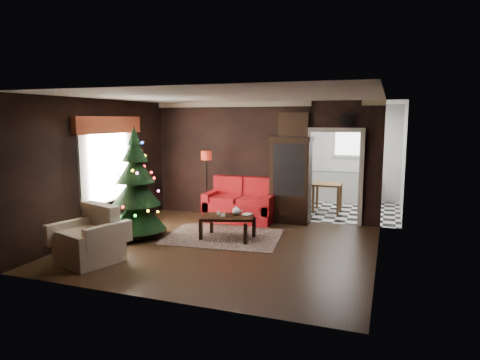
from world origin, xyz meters
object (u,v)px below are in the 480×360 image
(armchair, at_px, (89,235))
(coffee_table, at_px, (228,227))
(christmas_tree, at_px, (136,186))
(kitchen_table, at_px, (327,198))
(wall_clock, at_px, (347,120))
(loveseat, at_px, (240,200))
(curio_cabinet, at_px, (291,182))
(floor_lamp, at_px, (207,185))
(teapot, at_px, (236,211))

(armchair, bearing_deg, coffee_table, 69.86)
(christmas_tree, relative_size, kitchen_table, 3.00)
(wall_clock, bearing_deg, loveseat, -170.34)
(curio_cabinet, relative_size, kitchen_table, 2.53)
(christmas_tree, xyz_separation_m, wall_clock, (3.86, 2.44, 1.33))
(curio_cabinet, height_order, christmas_tree, christmas_tree)
(floor_lamp, xyz_separation_m, wall_clock, (3.18, 0.49, 1.55))
(curio_cabinet, bearing_deg, armchair, -123.83)
(floor_lamp, height_order, wall_clock, wall_clock)
(loveseat, distance_m, wall_clock, 3.04)
(loveseat, distance_m, christmas_tree, 2.60)
(christmas_tree, height_order, teapot, christmas_tree)
(loveseat, xyz_separation_m, teapot, (0.42, -1.42, 0.06))
(loveseat, xyz_separation_m, floor_lamp, (-0.83, -0.09, 0.33))
(floor_lamp, relative_size, coffee_table, 1.59)
(christmas_tree, height_order, coffee_table, christmas_tree)
(loveseat, distance_m, coffee_table, 1.59)
(curio_cabinet, xyz_separation_m, kitchen_table, (0.65, 1.43, -0.57))
(christmas_tree, distance_m, armchair, 1.68)
(loveseat, bearing_deg, floor_lamp, -173.82)
(armchair, distance_m, teapot, 2.85)
(coffee_table, bearing_deg, christmas_tree, -164.39)
(floor_lamp, bearing_deg, armchair, -99.44)
(floor_lamp, distance_m, coffee_table, 1.92)
(coffee_table, height_order, wall_clock, wall_clock)
(teapot, distance_m, wall_clock, 3.22)
(kitchen_table, bearing_deg, curio_cabinet, -114.44)
(loveseat, relative_size, curio_cabinet, 0.89)
(teapot, bearing_deg, christmas_tree, -162.31)
(kitchen_table, bearing_deg, wall_clock, -66.25)
(floor_lamp, relative_size, teapot, 8.96)
(curio_cabinet, distance_m, armchair, 4.63)
(christmas_tree, distance_m, wall_clock, 4.76)
(curio_cabinet, bearing_deg, coffee_table, -116.42)
(wall_clock, bearing_deg, floor_lamp, -171.24)
(loveseat, relative_size, christmas_tree, 0.75)
(loveseat, relative_size, floor_lamp, 1.05)
(armchair, distance_m, coffee_table, 2.68)
(curio_cabinet, height_order, wall_clock, wall_clock)
(curio_cabinet, distance_m, floor_lamp, 2.01)
(armchair, xyz_separation_m, teapot, (1.83, 2.18, 0.10))
(curio_cabinet, xyz_separation_m, armchair, (-2.57, -3.83, -0.49))
(floor_lamp, xyz_separation_m, kitchen_table, (2.63, 1.74, -0.46))
(christmas_tree, bearing_deg, loveseat, 53.48)
(coffee_table, relative_size, wall_clock, 3.19)
(curio_cabinet, height_order, kitchen_table, curio_cabinet)
(loveseat, bearing_deg, armchair, -111.42)
(floor_lamp, bearing_deg, teapot, -46.93)
(christmas_tree, xyz_separation_m, kitchen_table, (3.31, 3.69, -0.68))
(loveseat, xyz_separation_m, wall_clock, (2.35, 0.40, 1.88))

